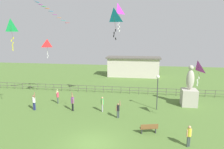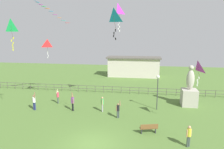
% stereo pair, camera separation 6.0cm
% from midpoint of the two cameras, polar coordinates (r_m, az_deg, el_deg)
% --- Properties ---
extents(ground_plane, '(80.00, 80.00, 0.00)m').
position_cam_midpoint_polar(ground_plane, '(16.85, -5.57, -18.43)').
color(ground_plane, '#517533').
extents(statue_monument, '(1.71, 1.71, 4.77)m').
position_cam_midpoint_polar(statue_monument, '(25.88, 20.25, -4.77)').
color(statue_monument, '#B2AD9E').
rests_on(statue_monument, ground_plane).
extents(lamppost, '(0.36, 0.36, 3.89)m').
position_cam_midpoint_polar(lamppost, '(23.17, 12.29, -2.63)').
color(lamppost, '#38383D').
rests_on(lamppost, ground_plane).
extents(park_bench, '(1.55, 0.78, 0.85)m').
position_cam_midpoint_polar(park_bench, '(18.43, 9.96, -14.19)').
color(park_bench, brown).
rests_on(park_bench, ground_plane).
extents(person_0, '(0.43, 0.33, 1.66)m').
position_cam_midpoint_polar(person_0, '(17.02, 20.17, -15.15)').
color(person_0, '#3F4C47').
rests_on(person_0, ground_plane).
extents(person_1, '(0.29, 0.49, 1.81)m').
position_cam_midpoint_polar(person_1, '(25.99, -14.67, -5.71)').
color(person_1, '#3F4C47').
rests_on(person_1, ground_plane).
extents(person_2, '(0.36, 0.54, 2.04)m').
position_cam_midpoint_polar(person_2, '(23.18, -10.78, -7.32)').
color(person_2, black).
rests_on(person_2, ground_plane).
extents(person_3, '(0.52, 0.37, 2.04)m').
position_cam_midpoint_polar(person_3, '(24.54, -20.60, -6.81)').
color(person_3, navy).
rests_on(person_3, ground_plane).
extents(person_4, '(0.30, 0.49, 1.64)m').
position_cam_midpoint_polar(person_4, '(22.63, -2.74, -7.81)').
color(person_4, '#99999E').
rests_on(person_4, ground_plane).
extents(person_5, '(0.46, 0.33, 1.79)m').
position_cam_midpoint_polar(person_5, '(20.99, 1.59, -9.48)').
color(person_5, '#3F4C47').
rests_on(person_5, ground_plane).
extents(kite_0, '(1.10, 1.06, 2.25)m').
position_cam_midpoint_polar(kite_0, '(27.15, -17.28, 7.86)').
color(kite_0, red).
extents(kite_1, '(0.67, 1.23, 2.26)m').
position_cam_midpoint_polar(kite_1, '(19.18, 22.13, 1.92)').
color(kite_1, '#B22DB2').
extents(kite_2, '(0.91, 1.08, 2.39)m').
position_cam_midpoint_polar(kite_2, '(16.68, 0.35, 15.45)').
color(kite_2, '#198CD1').
extents(kite_3, '(0.92, 0.76, 3.01)m').
position_cam_midpoint_polar(kite_3, '(22.03, -25.95, 11.66)').
color(kite_3, '#1EB759').
extents(kite_4, '(1.02, 1.16, 3.06)m').
position_cam_midpoint_polar(kite_4, '(23.97, 1.43, 17.18)').
color(kite_4, '#B22DB2').
extents(waterfront_railing, '(36.02, 0.06, 0.95)m').
position_cam_midpoint_polar(waterfront_railing, '(29.49, 0.28, -3.91)').
color(waterfront_railing, '#4C4742').
rests_on(waterfront_railing, ground_plane).
extents(pavilion_building, '(10.29, 3.62, 3.82)m').
position_cam_midpoint_polar(pavilion_building, '(40.72, 5.77, 2.16)').
color(pavilion_building, beige).
rests_on(pavilion_building, ground_plane).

